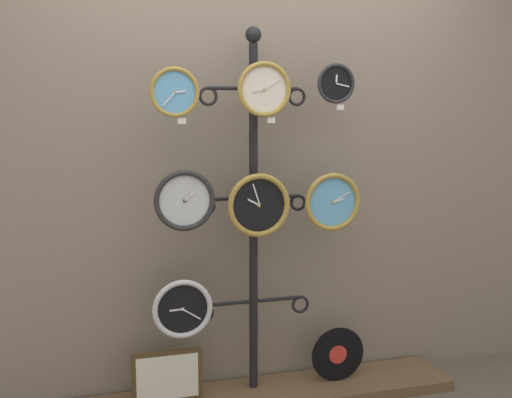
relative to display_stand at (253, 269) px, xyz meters
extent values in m
cube|color=gray|center=(0.00, 0.16, 0.68)|extent=(4.40, 0.04, 2.80)
cube|color=brown|center=(0.00, -0.06, -0.69)|extent=(2.20, 0.36, 0.06)
cylinder|color=black|center=(0.00, 0.00, -0.71)|extent=(0.38, 0.38, 0.02)
cylinder|color=black|center=(0.00, 0.00, 0.24)|extent=(0.05, 0.05, 1.87)
sphere|color=black|center=(0.00, 0.00, 1.21)|extent=(0.08, 0.08, 0.08)
cylinder|color=black|center=(-0.12, 0.00, 0.95)|extent=(0.23, 0.02, 0.02)
torus|color=black|center=(-0.23, 0.00, 0.91)|extent=(0.10, 0.02, 0.10)
cylinder|color=black|center=(0.12, 0.00, 0.95)|extent=(0.23, 0.02, 0.02)
torus|color=black|center=(0.23, 0.00, 0.91)|extent=(0.10, 0.02, 0.10)
cylinder|color=black|center=(-0.12, 0.00, 0.39)|extent=(0.25, 0.02, 0.02)
torus|color=black|center=(-0.25, 0.00, 0.35)|extent=(0.09, 0.02, 0.09)
cylinder|color=black|center=(0.12, 0.00, 0.39)|extent=(0.25, 0.02, 0.02)
torus|color=black|center=(0.25, 0.00, 0.35)|extent=(0.09, 0.02, 0.09)
cylinder|color=black|center=(-0.13, 0.00, -0.18)|extent=(0.27, 0.02, 0.02)
torus|color=black|center=(-0.27, 0.00, -0.22)|extent=(0.10, 0.02, 0.10)
cylinder|color=black|center=(0.13, 0.00, -0.18)|extent=(0.27, 0.02, 0.02)
torus|color=black|center=(0.27, 0.00, -0.22)|extent=(0.10, 0.02, 0.10)
cylinder|color=#60A8DB|center=(-0.42, -0.10, 0.92)|extent=(0.22, 0.02, 0.22)
torus|color=#A58438|center=(-0.42, -0.12, 0.92)|extent=(0.24, 0.02, 0.24)
cylinder|color=#A58438|center=(-0.42, -0.12, 0.92)|extent=(0.01, 0.01, 0.01)
cube|color=silver|center=(-0.39, -0.12, 0.92)|extent=(0.05, 0.00, 0.01)
cube|color=silver|center=(-0.45, -0.12, 0.89)|extent=(0.06, 0.00, 0.07)
cylinder|color=silver|center=(0.02, -0.10, 0.94)|extent=(0.25, 0.02, 0.25)
torus|color=#A58438|center=(0.02, -0.12, 0.94)|extent=(0.27, 0.02, 0.27)
cylinder|color=#A58438|center=(0.02, -0.12, 0.94)|extent=(0.01, 0.01, 0.01)
cube|color=silver|center=(-0.01, -0.12, 0.93)|extent=(0.06, 0.00, 0.02)
cube|color=silver|center=(0.06, -0.12, 0.97)|extent=(0.08, 0.00, 0.06)
cylinder|color=black|center=(0.42, -0.07, 0.97)|extent=(0.19, 0.02, 0.19)
torus|color=#262628|center=(0.42, -0.09, 0.97)|extent=(0.21, 0.02, 0.21)
cylinder|color=#262628|center=(0.42, -0.09, 0.97)|extent=(0.01, 0.01, 0.01)
cube|color=silver|center=(0.42, -0.09, 1.00)|extent=(0.01, 0.00, 0.05)
cube|color=silver|center=(0.45, -0.09, 0.97)|extent=(0.07, 0.00, 0.02)
cylinder|color=silver|center=(-0.38, -0.10, 0.40)|extent=(0.27, 0.02, 0.27)
torus|color=#262628|center=(-0.38, -0.12, 0.40)|extent=(0.30, 0.03, 0.30)
cylinder|color=#262628|center=(-0.38, -0.12, 0.40)|extent=(0.02, 0.01, 0.02)
cube|color=silver|center=(-0.35, -0.12, 0.42)|extent=(0.06, 0.00, 0.05)
cube|color=silver|center=(-0.36, -0.12, 0.45)|extent=(0.05, 0.00, 0.10)
cylinder|color=black|center=(0.00, -0.09, 0.36)|extent=(0.30, 0.02, 0.30)
torus|color=#A58438|center=(0.00, -0.11, 0.36)|extent=(0.33, 0.03, 0.33)
cylinder|color=#A58438|center=(0.00, -0.11, 0.36)|extent=(0.02, 0.01, 0.02)
cube|color=silver|center=(-0.03, -0.11, 0.38)|extent=(0.07, 0.00, 0.04)
cube|color=silver|center=(-0.01, -0.11, 0.42)|extent=(0.04, 0.00, 0.11)
cylinder|color=#60A8DB|center=(0.41, -0.09, 0.36)|extent=(0.28, 0.02, 0.28)
torus|color=#A58438|center=(0.41, -0.10, 0.36)|extent=(0.31, 0.03, 0.31)
cylinder|color=#A58438|center=(0.41, -0.10, 0.36)|extent=(0.02, 0.01, 0.02)
cube|color=silver|center=(0.44, -0.10, 0.37)|extent=(0.07, 0.00, 0.03)
cube|color=silver|center=(0.45, -0.10, 0.39)|extent=(0.10, 0.00, 0.06)
cylinder|color=black|center=(-0.40, -0.08, -0.15)|extent=(0.28, 0.02, 0.28)
torus|color=silver|center=(-0.40, -0.09, -0.15)|extent=(0.31, 0.03, 0.31)
cylinder|color=silver|center=(-0.40, -0.09, -0.15)|extent=(0.02, 0.01, 0.02)
cube|color=silver|center=(-0.43, -0.09, -0.16)|extent=(0.07, 0.00, 0.01)
cube|color=silver|center=(-0.35, -0.09, -0.18)|extent=(0.09, 0.00, 0.07)
cylinder|color=black|center=(0.47, -0.06, -0.51)|extent=(0.31, 0.01, 0.31)
cylinder|color=red|center=(0.47, -0.06, -0.51)|extent=(0.11, 0.00, 0.11)
cube|color=#4C381E|center=(-0.48, -0.05, -0.52)|extent=(0.36, 0.02, 0.28)
cube|color=white|center=(-0.48, -0.06, -0.52)|extent=(0.32, 0.00, 0.23)
cube|color=white|center=(-0.39, -0.11, 0.79)|extent=(0.04, 0.00, 0.03)
cube|color=white|center=(0.06, -0.11, 0.79)|extent=(0.04, 0.00, 0.03)
cube|color=white|center=(0.45, -0.08, 0.85)|extent=(0.04, 0.00, 0.03)
camera|label=1|loc=(-0.82, -2.98, 0.84)|focal=42.00mm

